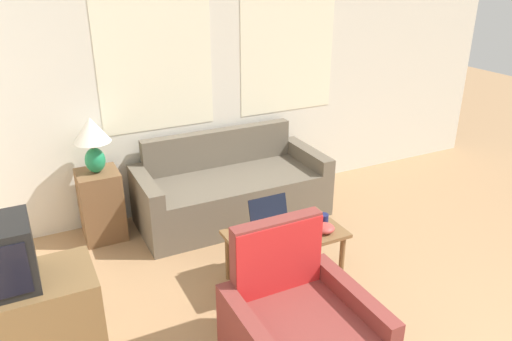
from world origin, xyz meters
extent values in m
cube|color=silver|center=(0.00, 3.77, 1.30)|extent=(6.68, 0.05, 2.60)
cube|color=white|center=(-0.80, 3.75, 1.55)|extent=(1.10, 0.01, 1.30)
cube|color=white|center=(0.63, 3.75, 1.55)|extent=(1.10, 0.01, 1.30)
cube|color=#665B4C|center=(-0.24, 3.28, 0.23)|extent=(1.60, 0.81, 0.46)
cube|color=#665B4C|center=(-0.24, 3.63, 0.42)|extent=(1.60, 0.12, 0.83)
cube|color=#665B4C|center=(-1.11, 3.28, 0.30)|extent=(0.14, 0.81, 0.61)
cube|color=#665B4C|center=(0.62, 3.28, 0.30)|extent=(0.14, 0.81, 0.61)
cube|color=brown|center=(-0.70, 1.56, 0.47)|extent=(0.62, 0.10, 0.93)
cube|color=brown|center=(-0.34, 1.19, 0.27)|extent=(0.10, 0.83, 0.54)
cube|color=red|center=(-0.70, 1.50, 0.58)|extent=(0.62, 0.01, 0.67)
cube|color=brown|center=(-2.29, 1.84, 0.38)|extent=(1.00, 0.48, 0.76)
cube|color=brown|center=(-1.49, 3.48, 0.33)|extent=(0.37, 0.37, 0.67)
ellipsoid|color=#1E8451|center=(-1.49, 3.48, 0.78)|extent=(0.18, 0.18, 0.23)
cylinder|color=tan|center=(-1.49, 3.48, 0.93)|extent=(0.02, 0.02, 0.06)
cone|color=white|center=(-1.49, 3.48, 1.07)|extent=(0.32, 0.32, 0.22)
cube|color=brown|center=(-0.30, 2.12, 0.43)|extent=(0.92, 0.53, 0.03)
cylinder|color=brown|center=(-0.71, 1.91, 0.21)|extent=(0.04, 0.04, 0.41)
cylinder|color=brown|center=(0.11, 1.91, 0.21)|extent=(0.04, 0.04, 0.41)
cylinder|color=brown|center=(-0.71, 2.34, 0.21)|extent=(0.04, 0.04, 0.41)
cylinder|color=brown|center=(0.11, 2.34, 0.21)|extent=(0.04, 0.04, 0.41)
cube|color=#B7B7BC|center=(-0.37, 2.13, 0.45)|extent=(0.33, 0.24, 0.02)
cube|color=black|center=(-0.37, 2.28, 0.58)|extent=(0.33, 0.07, 0.23)
cylinder|color=teal|center=(-0.05, 2.13, 0.48)|extent=(0.09, 0.09, 0.07)
cylinder|color=#191E4C|center=(0.05, 2.11, 0.49)|extent=(0.08, 0.08, 0.08)
ellipsoid|color=#B23D38|center=(-0.02, 1.99, 0.48)|extent=(0.16, 0.16, 0.07)
camera|label=1|loc=(-2.04, -0.85, 2.45)|focal=35.00mm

